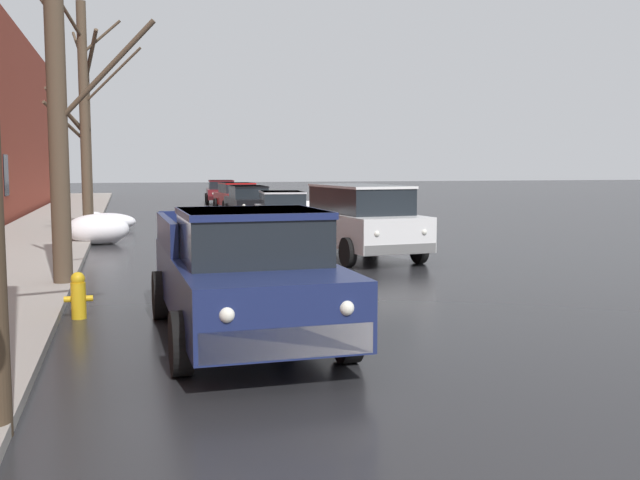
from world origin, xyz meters
TOP-DOWN VIEW (x-y plane):
  - left_sidewalk_slab at (-6.20, 18.00)m, footprint 3.26×80.00m
  - snow_bank_near_corner_left at (-4.34, 19.41)m, footprint 1.80×1.19m
  - snow_bank_along_left_kerb at (4.55, 30.49)m, footprint 2.48×1.39m
  - snow_bank_mid_block_left at (-4.31, 23.90)m, footprint 2.03×1.26m
  - snow_bank_near_corner_right at (4.30, 19.18)m, footprint 2.43×1.03m
  - bare_tree_second_along_sidewalk at (-4.72, 11.46)m, footprint 2.42×2.27m
  - bare_tree_mid_block at (-4.72, 21.15)m, footprint 2.51×3.36m
  - bare_tree_far_down_block at (-4.78, 22.04)m, footprint 1.69×2.31m
  - pickup_truck_darkblue_approaching_near_lane at (-2.11, 6.64)m, footprint 2.22×5.28m
  - suv_white_parked_kerbside_close at (2.04, 14.38)m, footprint 2.33×4.62m
  - sedan_silver_parked_kerbside_mid at (1.63, 21.62)m, footprint 2.13×4.20m
  - sedan_black_parked_far_down_block at (1.66, 28.78)m, footprint 1.94×4.43m
  - sedan_red_queued_behind_truck at (2.04, 34.57)m, footprint 2.22×4.00m
  - sedan_maroon_at_far_intersection at (2.11, 41.63)m, footprint 2.17×4.18m
  - fire_hydrant at (-4.30, 8.61)m, footprint 0.42×0.22m

SIDE VIEW (x-z plane):
  - left_sidewalk_slab at x=-6.20m, z-range 0.00..0.13m
  - snow_bank_mid_block_left at x=-4.31m, z-range -0.02..0.66m
  - snow_bank_along_left_kerb at x=4.55m, z-range -0.01..0.65m
  - fire_hydrant at x=-4.30m, z-range 0.00..0.71m
  - snow_bank_near_corner_right at x=4.30m, z-range -0.01..0.73m
  - snow_bank_near_corner_left at x=-4.34m, z-range -0.03..0.86m
  - sedan_silver_parked_kerbside_mid at x=1.63m, z-range 0.04..1.46m
  - sedan_red_queued_behind_truck at x=2.04m, z-range 0.04..1.46m
  - sedan_maroon_at_far_intersection at x=2.11m, z-range 0.04..1.46m
  - sedan_black_parked_far_down_block at x=1.66m, z-range 0.04..1.46m
  - pickup_truck_darkblue_approaching_near_lane at x=-2.11m, z-range 0.00..1.76m
  - suv_white_parked_kerbside_close at x=2.04m, z-range 0.08..1.90m
  - bare_tree_far_down_block at x=-4.78m, z-range -0.19..6.25m
  - bare_tree_second_along_sidewalk at x=-4.72m, z-range 0.12..6.89m
  - bare_tree_mid_block at x=-4.72m, z-range 0.22..7.54m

